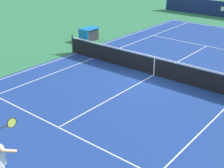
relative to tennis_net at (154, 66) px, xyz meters
The scene contains 5 objects.
ground_plane 0.49m from the tennis_net, ahead, with size 60.00×60.00×0.00m, color #2D7247.
court_slab 0.49m from the tennis_net, ahead, with size 24.20×11.40×0.00m, color navy.
court_line_markings 0.49m from the tennis_net, ahead, with size 23.85×11.05×0.01m.
tennis_net is the anchor object (origin of this frame).
equipment_cart_tarped 7.33m from the tennis_net, 110.63° to the right, with size 1.25×0.84×0.85m.
Camera 1 is at (12.63, 7.57, 5.99)m, focal length 50.06 mm.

